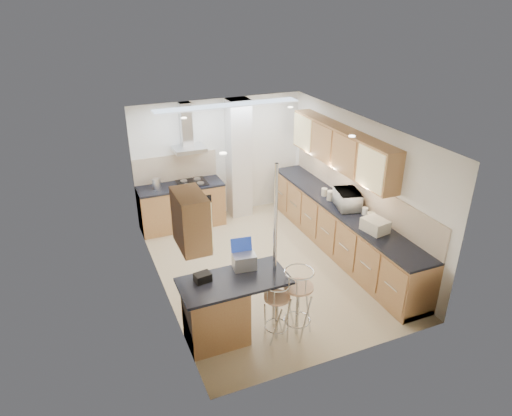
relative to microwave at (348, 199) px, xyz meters
name	(u,v)px	position (x,y,z in m)	size (l,w,h in m)	color
ground	(266,267)	(-1.53, 0.09, -1.08)	(4.80, 4.80, 0.00)	beige
room_shell	(275,176)	(-1.21, 0.47, 0.46)	(3.64, 4.84, 2.51)	white
right_counter	(340,228)	(-0.03, 0.09, -0.62)	(0.63, 4.40, 0.92)	#A56C42
back_counter	(182,206)	(-2.48, 2.19, -0.62)	(1.70, 0.63, 0.92)	#A56C42
peninsula	(235,308)	(-2.66, -1.36, -0.60)	(1.47, 0.72, 0.94)	#A56C42
microwave	(348,199)	(0.00, 0.00, 0.00)	(0.57, 0.39, 0.31)	white
laptop	(244,261)	(-2.42, -1.14, -0.03)	(0.31, 0.23, 0.21)	#96999E
bag	(203,277)	(-3.05, -1.22, -0.08)	(0.21, 0.15, 0.12)	black
bar_stool_near	(277,311)	(-2.15, -1.63, -0.62)	(0.38, 0.38, 0.92)	tan
bar_stool_end	(298,303)	(-1.84, -1.66, -0.55)	(0.43, 0.43, 1.06)	tan
jar_a	(330,196)	(-0.11, 0.40, -0.07)	(0.12, 0.12, 0.18)	beige
jar_b	(324,192)	(-0.11, 0.62, -0.09)	(0.11, 0.11, 0.14)	beige
jar_c	(371,219)	(0.00, -0.69, -0.06)	(0.14, 0.14, 0.20)	#AEA98B
jar_d	(365,211)	(0.13, -0.35, -0.10)	(0.10, 0.10, 0.12)	white
bread_bin	(375,225)	(-0.08, -0.93, -0.05)	(0.31, 0.39, 0.21)	beige
kettle	(157,184)	(-2.95, 2.16, -0.05)	(0.16, 0.16, 0.22)	silver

